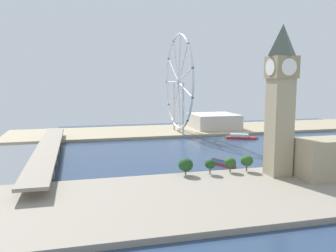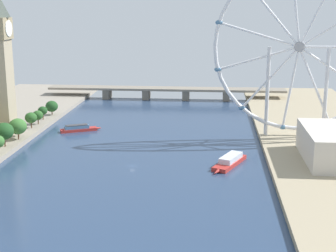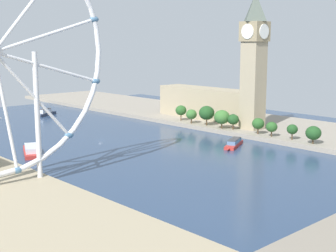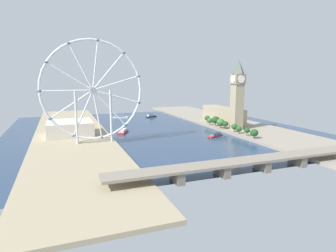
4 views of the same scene
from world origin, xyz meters
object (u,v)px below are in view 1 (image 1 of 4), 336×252
(ferris_wheel, at_px, (178,83))
(tour_boat_2, at_px, (241,137))
(tour_boat_0, at_px, (220,162))
(riverside_hall, at_px, (214,121))
(river_bridge, at_px, (48,150))
(clock_tower, at_px, (280,98))

(ferris_wheel, bearing_deg, tour_boat_2, -127.04)
(tour_boat_0, height_order, tour_boat_2, tour_boat_2)
(tour_boat_0, bearing_deg, tour_boat_2, -58.74)
(riverside_hall, height_order, river_bridge, riverside_hall)
(river_bridge, relative_size, tour_boat_2, 6.30)
(clock_tower, distance_m, ferris_wheel, 193.72)
(river_bridge, distance_m, tour_boat_2, 203.13)
(ferris_wheel, relative_size, riverside_hall, 2.03)
(riverside_hall, relative_size, tour_boat_0, 1.96)
(ferris_wheel, relative_size, tour_boat_2, 3.19)
(river_bridge, height_order, tour_boat_2, river_bridge)
(tour_boat_0, bearing_deg, riverside_hall, -45.91)
(riverside_hall, bearing_deg, river_bridge, 122.52)
(clock_tower, distance_m, riverside_hall, 225.18)
(riverside_hall, bearing_deg, tour_boat_0, 159.90)
(ferris_wheel, distance_m, tour_boat_0, 159.51)
(clock_tower, xyz_separation_m, ferris_wheel, (193.24, 11.48, 7.58))
(river_bridge, xyz_separation_m, tour_boat_2, (53.95, -195.74, -5.98))
(ferris_wheel, xyz_separation_m, riverside_hall, (24.08, -53.78, -48.68))
(ferris_wheel, relative_size, river_bridge, 0.51)
(river_bridge, bearing_deg, ferris_wheel, -54.56)
(riverside_hall, xyz_separation_m, river_bridge, (-121.96, 191.30, -3.64))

